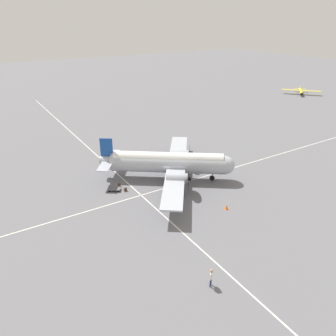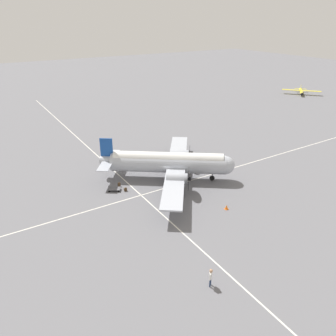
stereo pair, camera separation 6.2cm
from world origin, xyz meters
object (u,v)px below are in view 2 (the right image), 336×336
(traffic_cone, at_px, (227,207))
(suitcase_near_door, at_px, (125,189))
(baggage_cart, at_px, (114,189))
(light_aircraft_distant, at_px, (301,92))
(suitcase_upright_spare, at_px, (119,185))
(airliner_main, at_px, (171,163))
(crew_foreground, at_px, (211,276))

(traffic_cone, bearing_deg, suitcase_near_door, -51.44)
(baggage_cart, relative_size, traffic_cone, 3.23)
(suitcase_near_door, height_order, light_aircraft_distant, light_aircraft_distant)
(suitcase_upright_spare, height_order, baggage_cart, suitcase_upright_spare)
(airliner_main, xyz_separation_m, suitcase_near_door, (7.02, -0.19, -2.32))
(suitcase_near_door, height_order, traffic_cone, traffic_cone)
(crew_foreground, height_order, baggage_cart, crew_foreground)
(traffic_cone, bearing_deg, airliner_main, -82.58)
(airliner_main, xyz_separation_m, traffic_cone, (-1.34, 10.30, -2.27))
(airliner_main, height_order, crew_foreground, airliner_main)
(airliner_main, xyz_separation_m, crew_foreground, (8.05, 18.94, -1.44))
(crew_foreground, relative_size, suitcase_upright_spare, 2.96)
(suitcase_upright_spare, xyz_separation_m, traffic_cone, (-8.54, 12.09, -0.01))
(airliner_main, relative_size, suitcase_near_door, 41.08)
(crew_foreground, xyz_separation_m, baggage_cart, (0.18, -20.04, -0.83))
(airliner_main, bearing_deg, suitcase_near_door, -145.30)
(airliner_main, relative_size, crew_foreground, 11.35)
(crew_foreground, relative_size, suitcase_near_door, 3.62)
(airliner_main, height_order, suitcase_upright_spare, airliner_main)
(crew_foreground, height_order, suitcase_near_door, crew_foreground)
(airliner_main, bearing_deg, crew_foreground, -76.81)
(crew_foreground, height_order, light_aircraft_distant, light_aircraft_distant)
(crew_foreground, bearing_deg, baggage_cart, 51.22)
(suitcase_near_door, relative_size, traffic_cone, 0.84)
(suitcase_near_door, xyz_separation_m, suitcase_upright_spare, (0.19, -1.61, 0.06))
(traffic_cone, bearing_deg, light_aircraft_distant, -148.95)
(crew_foreground, bearing_deg, airliner_main, 27.68)
(suitcase_near_door, xyz_separation_m, traffic_cone, (-8.36, 10.49, 0.05))
(baggage_cart, height_order, light_aircraft_distant, light_aircraft_distant)
(airliner_main, relative_size, baggage_cart, 10.70)
(airliner_main, distance_m, traffic_cone, 10.63)
(baggage_cart, distance_m, light_aircraft_distant, 75.02)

